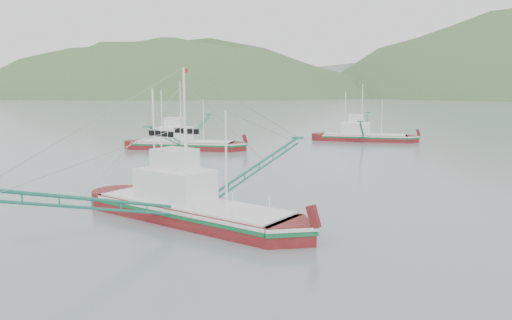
# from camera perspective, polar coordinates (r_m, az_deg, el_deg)

# --- Properties ---
(ground) EXTENTS (1200.00, 1200.00, 0.00)m
(ground) POSITION_cam_1_polar(r_m,az_deg,el_deg) (31.27, -3.03, -7.38)
(ground) COLOR slate
(ground) RESTS_ON ground
(main_boat) EXTENTS (14.63, 24.83, 10.41)m
(main_boat) POSITION_cam_1_polar(r_m,az_deg,el_deg) (31.89, -7.55, -3.28)
(main_boat) COLOR #5E0E0F
(main_boat) RESTS_ON ground
(bg_boat_left) EXTENTS (13.78, 24.41, 9.90)m
(bg_boat_left) POSITION_cam_1_polar(r_m,az_deg,el_deg) (68.25, -8.34, 2.37)
(bg_boat_left) COLOR #5E0E0F
(bg_boat_left) RESTS_ON ground
(bg_boat_far) EXTENTS (12.97, 23.43, 9.48)m
(bg_boat_far) POSITION_cam_1_polar(r_m,az_deg,el_deg) (79.52, 12.12, 3.06)
(bg_boat_far) COLOR #5E0E0F
(bg_boat_far) RESTS_ON ground
(headland_left) EXTENTS (448.00, 308.00, 210.00)m
(headland_left) POSITION_cam_1_polar(r_m,az_deg,el_deg) (432.42, -10.26, 7.20)
(headland_left) COLOR #3C5D30
(headland_left) RESTS_ON ground
(ridge_distant) EXTENTS (960.00, 400.00, 240.00)m
(ridge_distant) POSITION_cam_1_polar(r_m,az_deg,el_deg) (588.86, 17.97, 7.23)
(ridge_distant) COLOR slate
(ridge_distant) RESTS_ON ground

